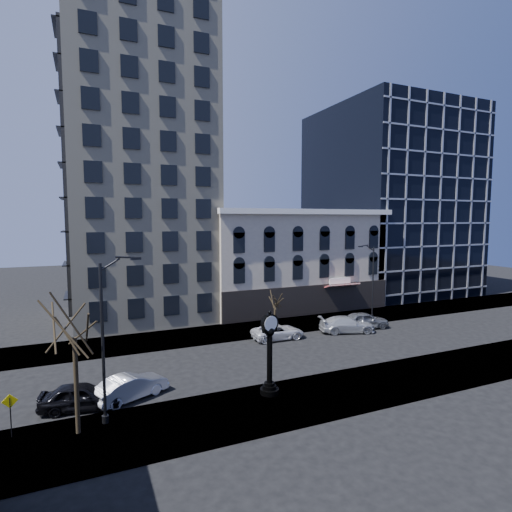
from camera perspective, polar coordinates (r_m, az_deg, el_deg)
name	(u,v)px	position (r m, az deg, el deg)	size (l,w,h in m)	color
ground	(253,359)	(33.40, -0.45, -14.52)	(160.00, 160.00, 0.00)	black
sidewalk_far	(222,333)	(40.52, -4.93, -10.87)	(160.00, 6.00, 0.12)	gray
sidewalk_near	(302,399)	(26.73, 6.63, -19.64)	(160.00, 6.00, 0.12)	gray
cream_tower	(139,149)	(48.91, -16.36, 14.48)	(15.90, 15.40, 42.50)	beige
victorian_row	(291,261)	(51.25, 5.02, -0.71)	(22.60, 11.19, 12.50)	#C1B49F
glass_office	(388,202)	(66.70, 18.39, 7.30)	(20.00, 20.15, 28.00)	black
street_clock	(270,356)	(26.27, 1.95, -14.15)	(1.23, 1.23, 5.43)	black
street_lamp_near	(114,295)	(23.16, -19.59, -5.27)	(2.41, 0.68, 9.36)	black
street_lamp_far	(369,262)	(46.35, 15.86, -0.82)	(2.21, 0.38, 8.53)	black
bare_tree_near	(73,316)	(22.62, -24.62, -7.84)	(4.81, 4.81, 8.25)	#2F2617
bare_tree_far	(275,298)	(40.67, 2.74, -5.99)	(2.52, 2.52, 4.33)	#2F2617
warning_sign	(10,408)	(25.19, -31.69, -17.95)	(0.75, 0.09, 2.29)	black
car_near_a	(81,396)	(27.26, -23.72, -17.87)	(1.87, 4.65, 1.58)	black
car_near_b	(131,387)	(27.62, -17.45, -17.39)	(1.64, 4.71, 1.55)	silver
car_far_a	(278,332)	(38.46, 3.13, -10.75)	(2.33, 5.04, 1.40)	silver
car_far_b	(347,324)	(41.59, 12.86, -9.51)	(2.24, 5.50, 1.60)	#A5A8AD
car_far_c	(364,320)	(43.46, 15.18, -8.84)	(2.03, 5.03, 1.72)	#595B60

